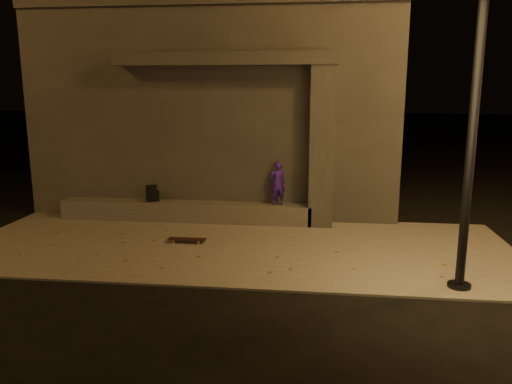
# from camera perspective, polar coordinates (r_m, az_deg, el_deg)

# --- Properties ---
(ground) EXTENTS (120.00, 120.00, 0.00)m
(ground) POSITION_cam_1_polar(r_m,az_deg,el_deg) (8.30, -4.64, -10.48)
(ground) COLOR black
(ground) RESTS_ON ground
(sidewalk) EXTENTS (11.00, 4.40, 0.04)m
(sidewalk) POSITION_cam_1_polar(r_m,az_deg,el_deg) (10.14, -2.37, -6.16)
(sidewalk) COLOR slate
(sidewalk) RESTS_ON ground
(building) EXTENTS (9.00, 5.10, 5.22)m
(building) POSITION_cam_1_polar(r_m,az_deg,el_deg) (14.26, -3.51, 9.58)
(building) COLOR #3A3735
(building) RESTS_ON ground
(ledge) EXTENTS (6.00, 0.55, 0.45)m
(ledge) POSITION_cam_1_polar(r_m,az_deg,el_deg) (12.03, -8.09, -2.19)
(ledge) COLOR #57544F
(ledge) RESTS_ON sidewalk
(column) EXTENTS (0.55, 0.55, 3.60)m
(column) POSITION_cam_1_polar(r_m,az_deg,el_deg) (11.35, 7.54, 5.08)
(column) COLOR #3A3735
(column) RESTS_ON sidewalk
(canopy) EXTENTS (5.00, 0.70, 0.28)m
(canopy) POSITION_cam_1_polar(r_m,az_deg,el_deg) (11.53, -3.57, 14.92)
(canopy) COLOR #3A3735
(canopy) RESTS_ON column
(skateboarder) EXTENTS (0.42, 0.34, 1.01)m
(skateboarder) POSITION_cam_1_polar(r_m,az_deg,el_deg) (11.51, 2.48, 1.01)
(skateboarder) COLOR #3A189F
(skateboarder) RESTS_ON ledge
(backpack) EXTENTS (0.34, 0.29, 0.41)m
(backpack) POSITION_cam_1_polar(r_m,az_deg,el_deg) (12.18, -11.73, -0.38)
(backpack) COLOR black
(backpack) RESTS_ON ledge
(skateboard) EXTENTS (0.78, 0.20, 0.09)m
(skateboard) POSITION_cam_1_polar(r_m,az_deg,el_deg) (10.33, -7.89, -5.39)
(skateboard) COLOR black
(skateboard) RESTS_ON sidewalk
(street_lamp_0) EXTENTS (0.36, 0.36, 6.90)m
(street_lamp_0) POSITION_cam_1_polar(r_m,az_deg,el_deg) (8.16, 24.35, 16.34)
(street_lamp_0) COLOR black
(street_lamp_0) RESTS_ON ground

